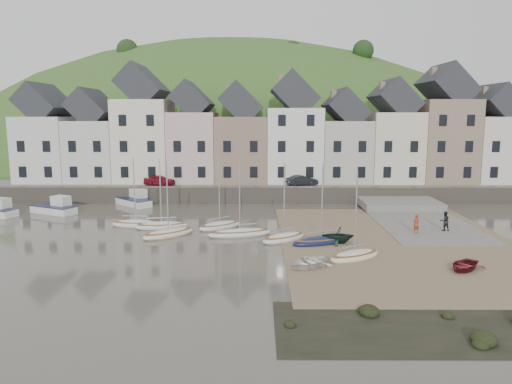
{
  "coord_description": "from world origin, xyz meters",
  "views": [
    {
      "loc": [
        0.27,
        -36.21,
        9.82
      ],
      "look_at": [
        0.0,
        6.0,
        3.0
      ],
      "focal_mm": 33.94,
      "sensor_mm": 36.0,
      "label": 1
    }
  ],
  "objects_px": {
    "person_red": "(416,224)",
    "car_right": "(302,180)",
    "rowboat_green": "(338,235)",
    "rowboat_red": "(464,265)",
    "person_dark": "(445,221)",
    "sailboat_0": "(136,224)",
    "rowboat_white": "(309,262)",
    "car_left": "(160,180)"
  },
  "relations": [
    {
      "from": "person_dark",
      "to": "person_red",
      "type": "bearing_deg",
      "value": 10.77
    },
    {
      "from": "rowboat_white",
      "to": "person_dark",
      "type": "relative_size",
      "value": 1.84
    },
    {
      "from": "car_right",
      "to": "person_red",
      "type": "bearing_deg",
      "value": -168.64
    },
    {
      "from": "rowboat_green",
      "to": "rowboat_white",
      "type": "bearing_deg",
      "value": -23.26
    },
    {
      "from": "rowboat_green",
      "to": "rowboat_red",
      "type": "xyz_separation_m",
      "value": [
        6.98,
        -6.34,
        -0.35
      ]
    },
    {
      "from": "rowboat_green",
      "to": "rowboat_red",
      "type": "bearing_deg",
      "value": 50.14
    },
    {
      "from": "sailboat_0",
      "to": "car_left",
      "type": "bearing_deg",
      "value": 92.87
    },
    {
      "from": "rowboat_white",
      "to": "person_dark",
      "type": "distance_m",
      "value": 15.68
    },
    {
      "from": "rowboat_white",
      "to": "car_right",
      "type": "relative_size",
      "value": 0.84
    },
    {
      "from": "rowboat_white",
      "to": "car_right",
      "type": "bearing_deg",
      "value": 139.28
    },
    {
      "from": "person_red",
      "to": "car_right",
      "type": "distance_m",
      "value": 18.67
    },
    {
      "from": "rowboat_red",
      "to": "person_red",
      "type": "relative_size",
      "value": 1.75
    },
    {
      "from": "rowboat_white",
      "to": "rowboat_red",
      "type": "height_order",
      "value": "rowboat_white"
    },
    {
      "from": "sailboat_0",
      "to": "rowboat_white",
      "type": "distance_m",
      "value": 18.21
    },
    {
      "from": "person_dark",
      "to": "car_left",
      "type": "distance_m",
      "value": 31.57
    },
    {
      "from": "rowboat_red",
      "to": "person_red",
      "type": "height_order",
      "value": "person_red"
    },
    {
      "from": "sailboat_0",
      "to": "person_red",
      "type": "relative_size",
      "value": 3.94
    },
    {
      "from": "rowboat_green",
      "to": "car_left",
      "type": "bearing_deg",
      "value": -135.9
    },
    {
      "from": "person_red",
      "to": "sailboat_0",
      "type": "bearing_deg",
      "value": -28.43
    },
    {
      "from": "person_red",
      "to": "car_right",
      "type": "relative_size",
      "value": 0.44
    },
    {
      "from": "sailboat_0",
      "to": "rowboat_red",
      "type": "distance_m",
      "value": 26.75
    },
    {
      "from": "sailboat_0",
      "to": "car_right",
      "type": "height_order",
      "value": "sailboat_0"
    },
    {
      "from": "rowboat_green",
      "to": "rowboat_red",
      "type": "distance_m",
      "value": 9.44
    },
    {
      "from": "car_left",
      "to": "rowboat_green",
      "type": "bearing_deg",
      "value": -134.78
    },
    {
      "from": "rowboat_white",
      "to": "rowboat_green",
      "type": "bearing_deg",
      "value": 117.58
    },
    {
      "from": "sailboat_0",
      "to": "car_left",
      "type": "height_order",
      "value": "sailboat_0"
    },
    {
      "from": "person_dark",
      "to": "car_right",
      "type": "xyz_separation_m",
      "value": [
        -10.6,
        15.98,
        1.25
      ]
    },
    {
      "from": "rowboat_green",
      "to": "person_dark",
      "type": "height_order",
      "value": "person_dark"
    },
    {
      "from": "car_left",
      "to": "car_right",
      "type": "height_order",
      "value": "car_left"
    },
    {
      "from": "rowboat_green",
      "to": "person_red",
      "type": "height_order",
      "value": "person_red"
    },
    {
      "from": "rowboat_red",
      "to": "car_right",
      "type": "bearing_deg",
      "value": 150.48
    },
    {
      "from": "sailboat_0",
      "to": "rowboat_green",
      "type": "bearing_deg",
      "value": -18.52
    },
    {
      "from": "rowboat_red",
      "to": "rowboat_white",
      "type": "bearing_deg",
      "value": -139.62
    },
    {
      "from": "rowboat_white",
      "to": "rowboat_green",
      "type": "height_order",
      "value": "rowboat_green"
    },
    {
      "from": "person_dark",
      "to": "car_right",
      "type": "distance_m",
      "value": 19.21
    },
    {
      "from": "sailboat_0",
      "to": "rowboat_white",
      "type": "bearing_deg",
      "value": -39.12
    },
    {
      "from": "car_left",
      "to": "person_red",
      "type": "bearing_deg",
      "value": -120.99
    },
    {
      "from": "sailboat_0",
      "to": "car_left",
      "type": "xyz_separation_m",
      "value": [
        -0.71,
        14.12,
        1.95
      ]
    },
    {
      "from": "sailboat_0",
      "to": "rowboat_white",
      "type": "xyz_separation_m",
      "value": [
        14.13,
        -11.49,
        0.11
      ]
    },
    {
      "from": "rowboat_white",
      "to": "rowboat_green",
      "type": "distance_m",
      "value": 6.46
    },
    {
      "from": "rowboat_white",
      "to": "person_red",
      "type": "bearing_deg",
      "value": 95.32
    },
    {
      "from": "person_dark",
      "to": "car_left",
      "type": "xyz_separation_m",
      "value": [
        -27.2,
        15.98,
        1.27
      ]
    }
  ]
}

